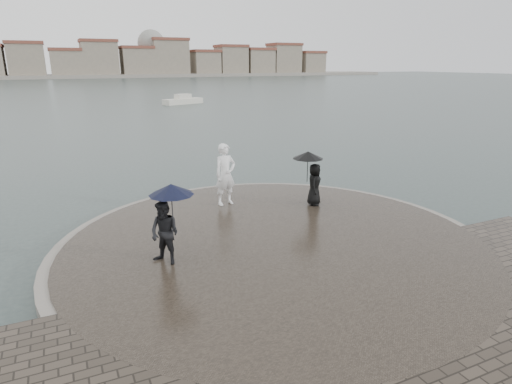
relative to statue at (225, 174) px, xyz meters
name	(u,v)px	position (x,y,z in m)	size (l,w,h in m)	color
ground	(348,313)	(0.10, -7.17, -1.46)	(400.00, 400.00, 0.00)	#2B3835
kerb_ring	(275,246)	(0.10, -3.67, -1.30)	(12.50, 12.50, 0.32)	gray
quay_tip	(275,246)	(0.10, -3.67, -1.28)	(11.90, 11.90, 0.36)	#2D261E
statue	(225,174)	(0.00, 0.00, 0.00)	(0.80, 0.53, 2.21)	white
visitor_left	(167,220)	(-3.01, -3.77, 0.05)	(1.31, 1.17, 2.04)	black
visitor_right	(312,174)	(2.76, -1.35, 0.04)	(1.21, 1.09, 1.95)	black
far_skyline	(46,61)	(-6.19, 153.54, 4.15)	(260.00, 20.00, 37.00)	gray
boats	(104,114)	(-0.84, 31.35, -1.09)	(27.84, 24.94, 1.50)	silver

